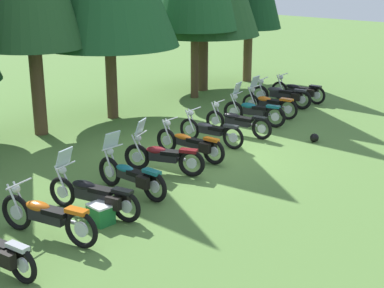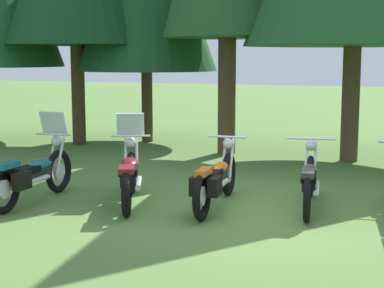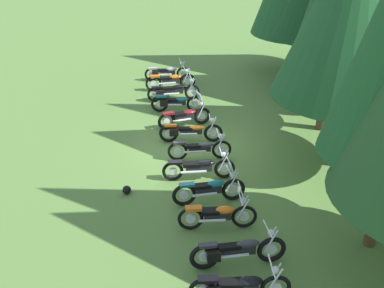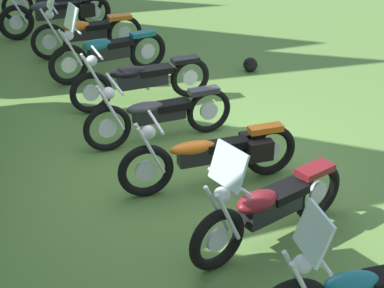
{
  "view_description": "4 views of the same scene",
  "coord_description": "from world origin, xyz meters",
  "px_view_note": "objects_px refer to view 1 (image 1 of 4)",
  "views": [
    {
      "loc": [
        -11.06,
        -10.26,
        5.03
      ],
      "look_at": [
        -0.77,
        -0.31,
        0.5
      ],
      "focal_mm": 52.87,
      "sensor_mm": 36.0,
      "label": 1
    },
    {
      "loc": [
        2.46,
        -8.48,
        2.24
      ],
      "look_at": [
        -1.06,
        0.14,
        0.91
      ],
      "focal_mm": 56.96,
      "sensor_mm": 36.0,
      "label": 2
    },
    {
      "loc": [
        15.08,
        1.26,
        7.95
      ],
      "look_at": [
        1.46,
        0.17,
        0.96
      ],
      "focal_mm": 44.64,
      "sensor_mm": 36.0,
      "label": 3
    },
    {
      "loc": [
        -7.22,
        1.64,
        4.2
      ],
      "look_at": [
        -0.89,
        0.26,
        0.77
      ],
      "focal_mm": 59.12,
      "sensor_mm": 36.0,
      "label": 4
    }
  ],
  "objects_px": {
    "motorcycle_8": "(253,111)",
    "motorcycle_9": "(269,103)",
    "motorcycle_6": "(210,131)",
    "motorcycle_5": "(191,144)",
    "motorcycle_11": "(299,90)",
    "motorcycle_4": "(163,156)",
    "picnic_cooler": "(101,214)",
    "motorcycle_2": "(94,194)",
    "dropped_helmet": "(314,138)",
    "motorcycle_3": "(132,175)",
    "motorcycle_10": "(282,95)",
    "motorcycle_1": "(47,216)",
    "motorcycle_7": "(238,121)"
  },
  "relations": [
    {
      "from": "picnic_cooler",
      "to": "motorcycle_5",
      "type": "bearing_deg",
      "value": 19.82
    },
    {
      "from": "motorcycle_5",
      "to": "motorcycle_9",
      "type": "distance_m",
      "value": 5.28
    },
    {
      "from": "motorcycle_2",
      "to": "motorcycle_11",
      "type": "distance_m",
      "value": 12.11
    },
    {
      "from": "motorcycle_3",
      "to": "motorcycle_6",
      "type": "bearing_deg",
      "value": -76.12
    },
    {
      "from": "motorcycle_1",
      "to": "picnic_cooler",
      "type": "distance_m",
      "value": 1.16
    },
    {
      "from": "motorcycle_2",
      "to": "motorcycle_10",
      "type": "relative_size",
      "value": 0.97
    },
    {
      "from": "motorcycle_8",
      "to": "picnic_cooler",
      "type": "height_order",
      "value": "motorcycle_8"
    },
    {
      "from": "motorcycle_4",
      "to": "motorcycle_8",
      "type": "distance_m",
      "value": 5.36
    },
    {
      "from": "motorcycle_2",
      "to": "motorcycle_4",
      "type": "xyz_separation_m",
      "value": [
        2.72,
        0.8,
        -0.01
      ]
    },
    {
      "from": "motorcycle_2",
      "to": "motorcycle_3",
      "type": "xyz_separation_m",
      "value": [
        1.29,
        0.3,
        -0.01
      ]
    },
    {
      "from": "motorcycle_4",
      "to": "motorcycle_8",
      "type": "height_order",
      "value": "motorcycle_8"
    },
    {
      "from": "motorcycle_8",
      "to": "motorcycle_9",
      "type": "distance_m",
      "value": 1.26
    },
    {
      "from": "motorcycle_6",
      "to": "motorcycle_5",
      "type": "bearing_deg",
      "value": 100.31
    },
    {
      "from": "motorcycle_4",
      "to": "motorcycle_10",
      "type": "distance_m",
      "value": 8.13
    },
    {
      "from": "motorcycle_4",
      "to": "motorcycle_7",
      "type": "xyz_separation_m",
      "value": [
        3.92,
        0.81,
        -0.02
      ]
    },
    {
      "from": "dropped_helmet",
      "to": "motorcycle_11",
      "type": "bearing_deg",
      "value": 38.86
    },
    {
      "from": "motorcycle_5",
      "to": "dropped_helmet",
      "type": "bearing_deg",
      "value": -119.66
    },
    {
      "from": "motorcycle_1",
      "to": "dropped_helmet",
      "type": "bearing_deg",
      "value": -107.81
    },
    {
      "from": "motorcycle_1",
      "to": "motorcycle_2",
      "type": "distance_m",
      "value": 1.32
    },
    {
      "from": "motorcycle_3",
      "to": "motorcycle_6",
      "type": "relative_size",
      "value": 1.02
    },
    {
      "from": "motorcycle_6",
      "to": "motorcycle_11",
      "type": "distance_m",
      "value": 6.57
    },
    {
      "from": "motorcycle_6",
      "to": "motorcycle_9",
      "type": "bearing_deg",
      "value": -88.75
    },
    {
      "from": "motorcycle_6",
      "to": "motorcycle_7",
      "type": "distance_m",
      "value": 1.31
    },
    {
      "from": "motorcycle_2",
      "to": "motorcycle_1",
      "type": "bearing_deg",
      "value": 84.73
    },
    {
      "from": "motorcycle_6",
      "to": "dropped_helmet",
      "type": "bearing_deg",
      "value": -141.45
    },
    {
      "from": "motorcycle_1",
      "to": "motorcycle_7",
      "type": "relative_size",
      "value": 1.0
    },
    {
      "from": "motorcycle_5",
      "to": "motorcycle_8",
      "type": "height_order",
      "value": "motorcycle_8"
    },
    {
      "from": "motorcycle_9",
      "to": "dropped_helmet",
      "type": "distance_m",
      "value": 3.22
    },
    {
      "from": "picnic_cooler",
      "to": "motorcycle_2",
      "type": "bearing_deg",
      "value": 68.13
    },
    {
      "from": "motorcycle_6",
      "to": "motorcycle_11",
      "type": "height_order",
      "value": "motorcycle_11"
    },
    {
      "from": "motorcycle_1",
      "to": "motorcycle_8",
      "type": "xyz_separation_m",
      "value": [
        9.22,
        2.25,
        -0.0
      ]
    },
    {
      "from": "motorcycle_8",
      "to": "dropped_helmet",
      "type": "relative_size",
      "value": 8.07
    },
    {
      "from": "motorcycle_7",
      "to": "picnic_cooler",
      "type": "bearing_deg",
      "value": 96.7
    },
    {
      "from": "motorcycle_6",
      "to": "motorcycle_2",
      "type": "bearing_deg",
      "value": 96.47
    },
    {
      "from": "motorcycle_8",
      "to": "motorcycle_9",
      "type": "bearing_deg",
      "value": -93.03
    },
    {
      "from": "motorcycle_1",
      "to": "motorcycle_9",
      "type": "relative_size",
      "value": 1.07
    },
    {
      "from": "motorcycle_4",
      "to": "picnic_cooler",
      "type": "bearing_deg",
      "value": 88.02
    },
    {
      "from": "motorcycle_8",
      "to": "motorcycle_10",
      "type": "xyz_separation_m",
      "value": [
        2.67,
        0.77,
        -0.02
      ]
    },
    {
      "from": "motorcycle_1",
      "to": "motorcycle_8",
      "type": "bearing_deg",
      "value": -92.27
    },
    {
      "from": "motorcycle_2",
      "to": "picnic_cooler",
      "type": "xyz_separation_m",
      "value": [
        -0.18,
        -0.44,
        -0.26
      ]
    },
    {
      "from": "motorcycle_5",
      "to": "motorcycle_10",
      "type": "bearing_deg",
      "value": -81.42
    },
    {
      "from": "motorcycle_7",
      "to": "motorcycle_3",
      "type": "bearing_deg",
      "value": 93.73
    },
    {
      "from": "motorcycle_3",
      "to": "dropped_helmet",
      "type": "bearing_deg",
      "value": -100.72
    },
    {
      "from": "motorcycle_11",
      "to": "dropped_helmet",
      "type": "xyz_separation_m",
      "value": [
        -4.12,
        -3.32,
        -0.31
      ]
    },
    {
      "from": "motorcycle_5",
      "to": "motorcycle_11",
      "type": "height_order",
      "value": "motorcycle_5"
    },
    {
      "from": "picnic_cooler",
      "to": "motorcycle_4",
      "type": "bearing_deg",
      "value": 23.14
    },
    {
      "from": "motorcycle_5",
      "to": "motorcycle_9",
      "type": "bearing_deg",
      "value": -82.55
    },
    {
      "from": "motorcycle_3",
      "to": "motorcycle_10",
      "type": "height_order",
      "value": "motorcycle_3"
    },
    {
      "from": "motorcycle_8",
      "to": "dropped_helmet",
      "type": "height_order",
      "value": "motorcycle_8"
    },
    {
      "from": "motorcycle_8",
      "to": "motorcycle_2",
      "type": "bearing_deg",
      "value": 88.14
    }
  ]
}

